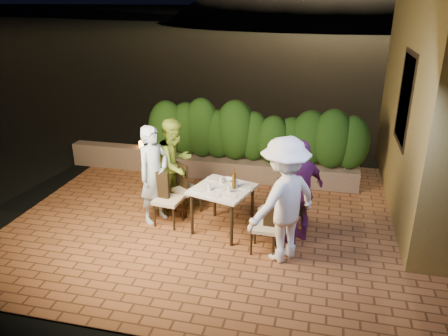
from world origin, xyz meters
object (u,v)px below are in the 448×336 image
(dining_table, at_px, (223,209))
(diner_white, at_px, (284,200))
(diner_green, at_px, (175,165))
(diner_blue, at_px, (154,175))
(chair_left_front, at_px, (168,199))
(chair_right_front, at_px, (264,226))
(chair_right_back, at_px, (278,207))
(beer_bottle, at_px, (234,179))
(parapet_lamp, at_px, (141,144))
(bowl, at_px, (228,180))
(diner_purple, at_px, (300,192))
(chair_left_back, at_px, (187,189))

(dining_table, height_order, diner_white, diner_white)
(diner_green, bearing_deg, diner_blue, -177.81)
(chair_left_front, height_order, diner_white, diner_white)
(chair_right_front, height_order, diner_blue, diner_blue)
(chair_left_front, bearing_deg, chair_right_back, 7.61)
(chair_left_front, relative_size, chair_right_front, 1.08)
(beer_bottle, xyz_separation_m, parapet_lamp, (-2.54, 2.22, -0.34))
(chair_right_front, bearing_deg, diner_green, -31.20)
(bowl, height_order, diner_green, diner_green)
(chair_left_front, bearing_deg, diner_blue, 168.37)
(chair_right_front, relative_size, diner_purple, 0.51)
(chair_left_front, relative_size, diner_green, 0.55)
(chair_left_front, distance_m, chair_right_back, 1.81)
(chair_left_back, xyz_separation_m, chair_right_front, (1.50, -0.97, -0.01))
(diner_blue, height_order, parapet_lamp, diner_blue)
(diner_green, bearing_deg, chair_right_front, -99.76)
(chair_right_back, bearing_deg, dining_table, 25.87)
(beer_bottle, distance_m, parapet_lamp, 3.39)
(chair_right_front, distance_m, chair_right_back, 0.54)
(beer_bottle, relative_size, diner_green, 0.19)
(beer_bottle, distance_m, bowl, 0.35)
(chair_left_back, relative_size, chair_right_back, 0.87)
(chair_left_back, height_order, chair_right_front, chair_left_back)
(chair_right_front, bearing_deg, diner_blue, -15.54)
(dining_table, distance_m, chair_right_front, 0.88)
(chair_left_front, bearing_deg, bowl, 23.93)
(chair_right_front, xyz_separation_m, diner_green, (-1.74, 1.07, 0.41))
(chair_right_front, height_order, chair_right_back, chair_right_back)
(beer_bottle, bearing_deg, chair_left_back, 152.97)
(dining_table, bearing_deg, beer_bottle, 5.86)
(chair_left_front, bearing_deg, diner_white, -10.39)
(chair_left_back, height_order, chair_right_back, chair_right_back)
(parapet_lamp, bearing_deg, bowl, -39.18)
(dining_table, distance_m, chair_left_back, 0.91)
(chair_left_front, distance_m, parapet_lamp, 2.67)
(chair_right_front, xyz_separation_m, chair_right_back, (0.14, 0.51, 0.07))
(bowl, bearing_deg, diner_white, -41.43)
(chair_right_front, distance_m, diner_purple, 0.75)
(chair_right_front, distance_m, diner_green, 2.09)
(chair_left_front, height_order, diner_blue, diner_blue)
(beer_bottle, height_order, diner_green, diner_green)
(beer_bottle, relative_size, parapet_lamp, 2.31)
(bowl, distance_m, diner_white, 1.34)
(bowl, bearing_deg, chair_left_back, 165.89)
(chair_left_front, height_order, diner_purple, diner_purple)
(bowl, relative_size, chair_right_front, 0.20)
(chair_left_front, bearing_deg, dining_table, 6.30)
(bowl, distance_m, parapet_lamp, 3.08)
(bowl, xyz_separation_m, chair_left_front, (-0.94, -0.30, -0.31))
(chair_left_back, distance_m, diner_green, 0.48)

